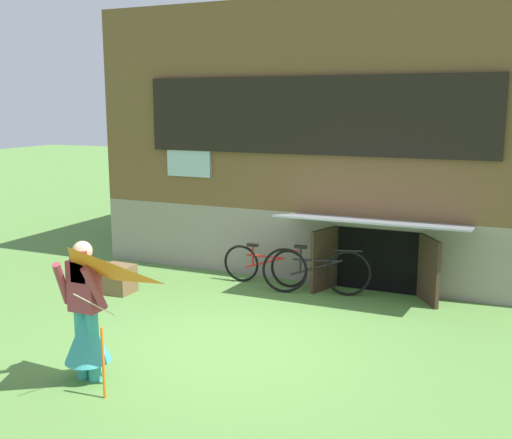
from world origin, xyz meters
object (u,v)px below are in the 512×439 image
object	(u,v)px
bicycle_black	(316,271)
bicycle_red	(265,265)
kite	(70,289)
person	(86,322)
wooden_crate	(118,279)

from	to	relation	value
bicycle_black	bicycle_red	xyz separation A→B (m)	(-0.99, 0.17, -0.05)
kite	bicycle_black	world-z (taller)	kite
person	kite	distance (m)	0.90
kite	bicycle_black	distance (m)	4.85
bicycle_red	person	bearing A→B (deg)	-96.08
bicycle_red	wooden_crate	bearing A→B (deg)	-146.33
bicycle_black	wooden_crate	size ratio (longest dim) A/B	3.42
bicycle_black	bicycle_red	distance (m)	1.00
person	bicycle_red	world-z (taller)	person
person	bicycle_red	bearing A→B (deg)	77.20
bicycle_black	bicycle_red	world-z (taller)	bicycle_black
kite	bicycle_red	size ratio (longest dim) A/B	1.01
person	bicycle_black	distance (m)	4.30
bicycle_red	wooden_crate	size ratio (longest dim) A/B	3.03
wooden_crate	bicycle_black	bearing A→B (deg)	22.17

